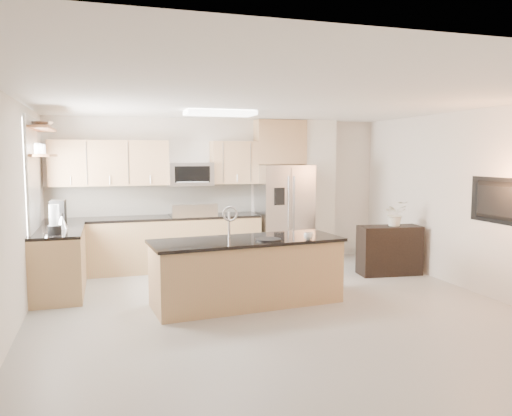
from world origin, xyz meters
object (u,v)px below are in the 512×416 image
object	(u,v)px
microwave	(191,174)
flower_vase	(395,207)
blender	(54,221)
credenza	(389,250)
platter	(268,239)
kettle	(62,222)
cup	(308,236)
island	(247,271)
range	(193,241)
bowl	(41,124)
television	(495,201)
coffee_maker	(58,214)
refrigerator	(284,214)

from	to	relation	value
microwave	flower_vase	bearing A→B (deg)	-26.59
blender	credenza	bearing A→B (deg)	1.60
credenza	microwave	bearing A→B (deg)	159.51
platter	kettle	size ratio (longest dim) A/B	1.50
cup	island	bearing A→B (deg)	158.09
range	platter	xyz separation A→B (m)	(0.57, -2.47, 0.40)
island	microwave	bearing A→B (deg)	92.74
bowl	television	world-z (taller)	bowl
kettle	range	bearing A→B (deg)	27.12
range	credenza	size ratio (longest dim) A/B	1.14
flower_vase	range	bearing A→B (deg)	155.28
bowl	kettle	bearing A→B (deg)	-21.47
television	microwave	bearing A→B (deg)	47.25
credenza	kettle	distance (m)	5.09
cup	bowl	bearing A→B (deg)	153.53
blender	microwave	bearing A→B (deg)	38.84
blender	coffee_maker	distance (m)	0.83
microwave	platter	size ratio (longest dim) A/B	2.28
refrigerator	blender	xyz separation A→B (m)	(-3.73, -1.50, 0.20)
cup	coffee_maker	distance (m)	3.69
credenza	cup	xyz separation A→B (m)	(-1.95, -1.20, 0.51)
blender	coffee_maker	size ratio (longest dim) A/B	1.04
cup	blender	size ratio (longest dim) A/B	0.31
refrigerator	cup	world-z (taller)	refrigerator
credenza	platter	xyz separation A→B (m)	(-2.45, -1.07, 0.47)
range	blender	bearing A→B (deg)	-143.30
bowl	flower_vase	distance (m)	5.51
refrigerator	platter	world-z (taller)	refrigerator
kettle	flower_vase	distance (m)	5.13
refrigerator	coffee_maker	world-z (taller)	refrigerator
range	blender	distance (m)	2.66
microwave	flower_vase	world-z (taller)	microwave
television	bowl	bearing A→B (deg)	69.34
island	television	size ratio (longest dim) A/B	2.38
credenza	cup	size ratio (longest dim) A/B	8.27
refrigerator	credenza	world-z (taller)	refrigerator
coffee_maker	television	world-z (taller)	television
coffee_maker	kettle	bearing A→B (deg)	-77.51
island	platter	world-z (taller)	island
credenza	bowl	bearing A→B (deg)	-178.56
credenza	flower_vase	distance (m)	0.72
coffee_maker	refrigerator	bearing A→B (deg)	10.19
credenza	platter	bearing A→B (deg)	-150.10
bowl	television	size ratio (longest dim) A/B	0.38
microwave	refrigerator	bearing A→B (deg)	-5.86
range	television	world-z (taller)	television
television	refrigerator	bearing A→B (deg)	31.04
kettle	television	world-z (taller)	television
platter	flower_vase	xyz separation A→B (m)	(2.52, 1.05, 0.24)
platter	coffee_maker	world-z (taller)	coffee_maker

